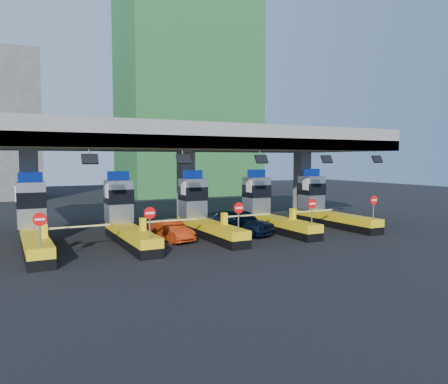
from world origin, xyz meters
name	(u,v)px	position (x,y,z in m)	size (l,w,h in m)	color
ground	(204,236)	(0.00, 0.00, 0.00)	(120.00, 120.00, 0.00)	black
toll_canopy	(186,141)	(0.00, 2.87, 6.13)	(28.00, 12.09, 7.00)	slate
toll_lane_far_left	(33,224)	(-10.00, 0.28, 1.40)	(4.43, 8.00, 4.16)	black
toll_lane_left	(125,218)	(-5.00, 0.28, 1.40)	(4.43, 8.00, 4.16)	black
toll_lane_center	(202,214)	(0.00, 0.28, 1.40)	(4.43, 8.00, 4.16)	black
toll_lane_right	(268,210)	(5.00, 0.28, 1.40)	(4.43, 8.00, 4.16)	black
toll_lane_far_right	(324,206)	(10.00, 0.28, 1.40)	(4.43, 8.00, 4.16)	black
bg_building_scaffold	(187,94)	(12.00, 32.00, 14.00)	(18.00, 12.00, 28.00)	#1E5926
van	(239,222)	(2.23, -0.61, 0.84)	(1.98, 4.93, 1.68)	black
red_car	(171,231)	(-2.48, -0.69, 0.62)	(1.31, 3.75, 1.23)	red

